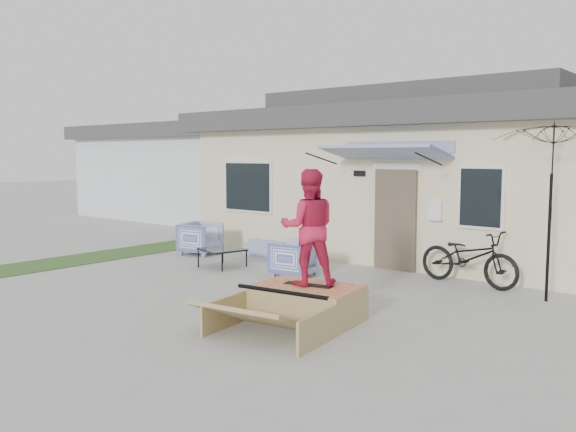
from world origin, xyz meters
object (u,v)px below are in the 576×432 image
Objects in this scene: patio_umbrella at (551,195)px; skateboard at (308,284)px; coffee_table at (222,258)px; bicycle at (469,251)px; armchair_left at (200,237)px; skater at (309,225)px; skate_ramp at (307,303)px; armchair_right at (294,256)px; loveseat at (273,245)px.

skateboard is at bearing -125.51° from patio_umbrella.
coffee_table is 0.41× the size of bicycle.
bicycle reaches higher than skateboard.
coffee_table is (1.60, -0.82, -0.23)m from armchair_left.
coffee_table is 1.09× the size of skateboard.
skater is (3.89, -2.04, 1.18)m from coffee_table.
skateboard is (-2.38, -3.33, -1.23)m from patio_umbrella.
skateboard is (-0.01, 0.05, 0.27)m from skate_ramp.
armchair_right is 0.40× the size of skate_ramp.
skate_ramp is at bearing -28.19° from coffee_table.
skater is at bearing -125.51° from patio_umbrella.
skater reaches higher than armchair_left.
loveseat is 1.75× the size of coffee_table.
armchair_left reaches higher than loveseat.
patio_umbrella is (6.26, 1.29, 1.55)m from coffee_table.
armchair_left reaches higher than coffee_table.
loveseat is 1.79× the size of armchair_right.
coffee_table is at bearing -91.11° from armchair_right.
loveseat is 5.41m from skate_ramp.
skate_ramp is (-0.88, -3.75, -0.38)m from bicycle.
armchair_right is at bearing 6.85° from coffee_table.
skater is at bearing 90.00° from skate_ramp.
armchair_left is 1.06× the size of coffee_table.
armchair_left is at bearing 104.61° from bicycle.
armchair_left is at bearing -108.08° from armchair_right.
loveseat is 0.72× the size of skate_ramp.
skateboard is (5.48, -2.85, 0.09)m from armchair_left.
armchair_left is 7.98m from patio_umbrella.
coffee_table is at bearing 141.07° from skateboard.
loveseat is 0.64× the size of patio_umbrella.
skateboard is at bearing -27.67° from coffee_table.
loveseat is 1.81m from armchair_left.
patio_umbrella is at bearing -167.04° from skater.
armchair_left reaches higher than skateboard.
armchair_left reaches higher than armchair_right.
loveseat reaches higher than coffee_table.
bicycle is at bearing 65.23° from skateboard.
bicycle is 0.89× the size of patio_umbrella.
loveseat is at bearing -75.43° from armchair_left.
skateboard is at bearing -131.07° from armchair_left.
skate_ramp is at bearing 135.48° from loveseat.
patio_umbrella is 1.31× the size of skater.
skateboard is 0.86m from skater.
loveseat is 6.45m from patio_umbrella.
bicycle is 1.17× the size of skater.
bicycle is 3.88m from skater.
patio_umbrella is at bearing 95.59° from armchair_right.
loveseat is at bearing -137.09° from armchair_right.
coffee_table is 4.42m from skate_ramp.
armchair_right is at bearing 140.31° from loveseat.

